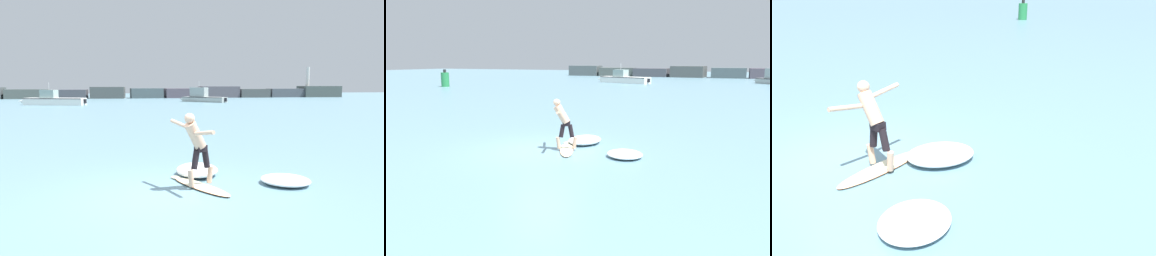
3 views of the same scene
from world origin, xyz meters
The scene contains 6 objects.
ground_plane centered at (0.00, 0.00, 0.00)m, with size 200.00×200.00×0.00m, color #648C9C.
surfboard centered at (0.84, 0.41, 0.04)m, with size 1.33×2.22×0.21m.
surfer centered at (0.73, 0.32, 1.11)m, with size 1.02×1.56×1.74m.
channel_marker_buoy centered at (-26.48, 23.64, 0.87)m, with size 0.92×0.92×2.04m.
wave_foam_at_tail centered at (2.99, 0.30, 0.10)m, with size 1.68×1.68×0.21m.
wave_foam_at_nose centered at (1.02, 1.63, 0.15)m, with size 1.36×1.62×0.29m.
Camera 3 is at (7.68, -1.28, 3.53)m, focal length 35.00 mm.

